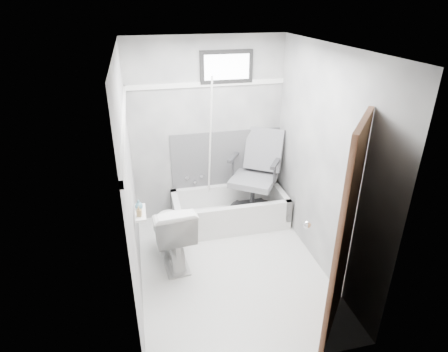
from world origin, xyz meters
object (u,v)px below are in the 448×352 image
object	(u,v)px
toilet	(172,232)
soap_bottle_b	(139,205)
door	(394,252)
office_chair	(253,174)
soap_bottle_a	(139,211)
bathtub	(230,209)

from	to	relation	value
toilet	soap_bottle_b	world-z (taller)	soap_bottle_b
door	soap_bottle_b	xyz separation A→B (m)	(-1.92, 1.27, -0.04)
toilet	soap_bottle_b	distance (m)	0.71
toilet	soap_bottle_b	size ratio (longest dim) A/B	8.20
office_chair	soap_bottle_a	size ratio (longest dim) A/B	11.39
toilet	office_chair	bearing A→B (deg)	-154.95
door	soap_bottle_a	size ratio (longest dim) A/B	20.33
office_chair	toilet	distance (m)	1.37
office_chair	door	distance (m)	2.30
office_chair	soap_bottle_b	xyz separation A→B (m)	(-1.48, -0.96, 0.28)
bathtub	soap_bottle_b	xyz separation A→B (m)	(-1.15, -0.94, 0.75)
toilet	door	xyz separation A→B (m)	(1.60, -1.57, 0.60)
toilet	bathtub	bearing A→B (deg)	-147.35
bathtub	soap_bottle_b	size ratio (longest dim) A/B	15.16
office_chair	soap_bottle_b	world-z (taller)	office_chair
toilet	door	distance (m)	2.32
toilet	door	size ratio (longest dim) A/B	0.41
soap_bottle_b	bathtub	bearing A→B (deg)	39.07
office_chair	toilet	xyz separation A→B (m)	(-1.16, -0.67, -0.28)
soap_bottle_a	office_chair	bearing A→B (deg)	36.74
bathtub	toilet	size ratio (longest dim) A/B	1.85
office_chair	soap_bottle_a	bearing A→B (deg)	-109.20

